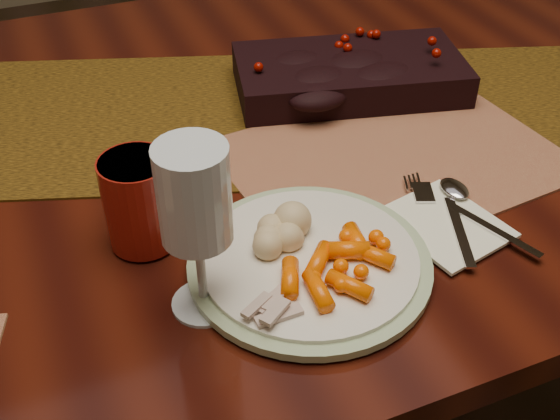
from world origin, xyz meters
name	(u,v)px	position (x,y,z in m)	size (l,w,h in m)	color
dining_table	(242,312)	(0.00, 0.00, 0.38)	(1.80, 1.00, 0.75)	black
table_runner	(188,116)	(-0.05, 0.05, 0.75)	(1.80, 0.37, 0.00)	black
centerpiece	(350,69)	(0.20, 0.03, 0.79)	(0.33, 0.17, 0.07)	black
placemat_main	(393,158)	(0.17, -0.15, 0.75)	(0.42, 0.31, 0.00)	brown
dinner_plate	(310,262)	(-0.02, -0.30, 0.76)	(0.26, 0.26, 0.01)	white
baby_carrots	(335,265)	(-0.01, -0.33, 0.78)	(0.12, 0.10, 0.02)	#FC5C00
mashed_potatoes	(279,226)	(-0.04, -0.26, 0.79)	(0.07, 0.06, 0.04)	tan
turkey_shreds	(268,306)	(-0.09, -0.36, 0.78)	(0.08, 0.06, 0.02)	beige
napkin	(445,224)	(0.15, -0.30, 0.76)	(0.11, 0.13, 0.00)	white
fork	(450,221)	(0.16, -0.30, 0.76)	(0.02, 0.16, 0.00)	silver
spoon	(481,217)	(0.20, -0.31, 0.76)	(0.03, 0.15, 0.00)	silver
red_cup	(139,202)	(-0.17, -0.19, 0.81)	(0.08, 0.08, 0.11)	maroon
wine_glass	(198,234)	(-0.14, -0.31, 0.85)	(0.07, 0.07, 0.19)	silver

